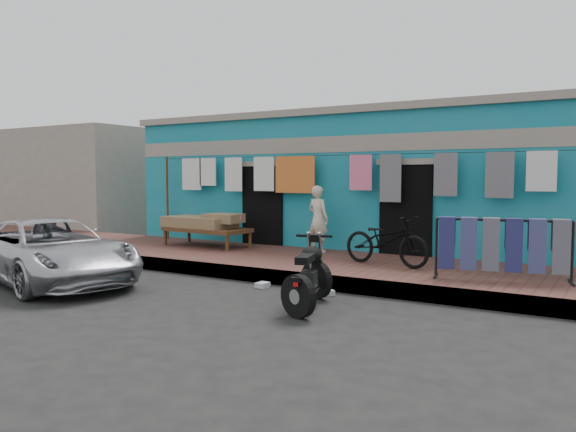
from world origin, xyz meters
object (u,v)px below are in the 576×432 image
object	(u,v)px
car	(50,250)
bicycle	(386,235)
charpoy	(207,230)
jeans_rack	(502,248)
motorcycle	(308,273)
seated_person	(318,219)

from	to	relation	value
car	bicycle	bearing A→B (deg)	-41.08
bicycle	charpoy	size ratio (longest dim) A/B	0.77
bicycle	jeans_rack	world-z (taller)	bicycle
jeans_rack	car	bearing A→B (deg)	-156.99
motorcycle	charpoy	world-z (taller)	motorcycle
bicycle	jeans_rack	xyz separation A→B (m)	(2.06, -0.43, -0.06)
car	seated_person	xyz separation A→B (m)	(2.95, 4.35, 0.38)
car	jeans_rack	size ratio (longest dim) A/B	1.94
motorcycle	jeans_rack	bearing A→B (deg)	28.55
bicycle	charpoy	world-z (taller)	bicycle
car	motorcycle	world-z (taller)	car
seated_person	bicycle	world-z (taller)	seated_person
motorcycle	car	bearing A→B (deg)	171.59
car	charpoy	bearing A→B (deg)	9.41
bicycle	charpoy	bearing A→B (deg)	95.26
car	bicycle	xyz separation A→B (m)	(4.86, 3.37, 0.22)
bicycle	jeans_rack	size ratio (longest dim) A/B	0.81
bicycle	motorcycle	world-z (taller)	bicycle
bicycle	charpoy	distance (m)	4.57
seated_person	motorcycle	xyz separation A→B (m)	(1.78, -3.63, -0.46)
car	charpoy	distance (m)	3.87
seated_person	charpoy	size ratio (longest dim) A/B	0.63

